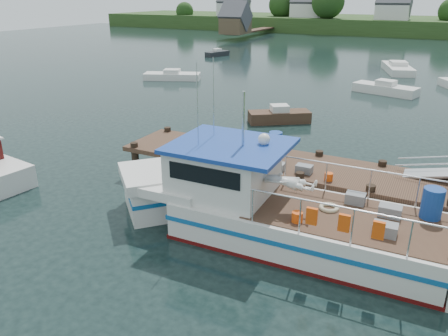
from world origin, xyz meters
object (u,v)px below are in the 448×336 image
at_px(moored_b, 385,89).
at_px(moored_d, 398,68).
at_px(dock, 442,165).
at_px(lobster_boat, 264,206).
at_px(moored_a, 172,76).
at_px(moored_rowboat, 279,116).
at_px(moored_e, 217,53).

distance_m(moored_b, moored_d, 11.46).
relative_size(dock, lobster_boat, 1.37).
xyz_separation_m(lobster_boat, moored_a, (-18.49, 22.61, -0.69)).
bearing_deg(dock, lobster_boat, -146.08).
bearing_deg(moored_a, moored_rowboat, -35.83).
bearing_deg(moored_a, moored_e, 100.66).
xyz_separation_m(moored_d, moored_e, (-22.38, 2.46, -0.06)).
bearing_deg(moored_rowboat, dock, -50.96).
distance_m(dock, moored_a, 30.44).
xyz_separation_m(moored_rowboat, moored_e, (-18.02, 25.80, -0.07)).
bearing_deg(moored_e, lobster_boat, -52.89).
relative_size(moored_b, moored_d, 0.76).
distance_m(dock, moored_b, 22.37).
height_order(lobster_boat, moored_rowboat, lobster_boat).
bearing_deg(moored_rowboat, lobster_boat, -76.33).
bearing_deg(moored_d, lobster_boat, -77.43).
relative_size(lobster_boat, moored_d, 1.75).
relative_size(lobster_boat, moored_b, 2.29).
xyz_separation_m(dock, moored_d, (-5.03, 33.26, -1.83)).
relative_size(moored_d, moored_e, 1.92).
bearing_deg(lobster_boat, moored_e, 118.52).
height_order(dock, moored_rowboat, dock).
bearing_deg(moored_a, moored_d, 34.66).
height_order(moored_a, moored_d, moored_d).
distance_m(lobster_boat, moored_e, 45.06).
distance_m(moored_d, moored_e, 22.51).
relative_size(dock, moored_d, 2.40).
bearing_deg(lobster_boat, dock, 32.68).
bearing_deg(moored_e, dock, -45.14).
xyz_separation_m(moored_b, moored_d, (-0.39, 11.45, 0.00)).
height_order(dock, moored_d, dock).
relative_size(moored_a, moored_d, 0.80).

